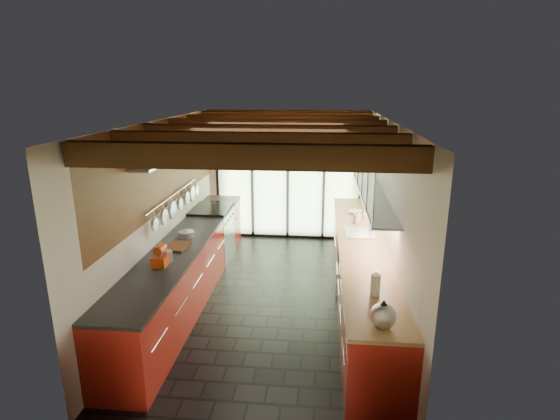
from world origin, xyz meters
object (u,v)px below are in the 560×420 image
object	(u,v)px
bowl	(355,212)
stand_mixer	(162,256)
paper_towel	(375,285)
soap_bottle	(357,216)
kettle	(383,314)

from	to	relation	value
bowl	stand_mixer	bearing A→B (deg)	-135.89
paper_towel	soap_bottle	xyz separation A→B (m)	(0.00, 2.54, -0.01)
stand_mixer	paper_towel	distance (m)	2.61
stand_mixer	kettle	world-z (taller)	kettle
paper_towel	bowl	world-z (taller)	paper_towel
soap_bottle	paper_towel	bearing A→B (deg)	-90.00
soap_bottle	kettle	bearing A→B (deg)	-90.00
soap_bottle	bowl	size ratio (longest dim) A/B	0.96
kettle	bowl	world-z (taller)	kettle
kettle	bowl	distance (m)	3.68
kettle	soap_bottle	bearing A→B (deg)	90.00
paper_towel	soap_bottle	distance (m)	2.54
kettle	paper_towel	size ratio (longest dim) A/B	1.17
bowl	paper_towel	bearing A→B (deg)	-90.00
stand_mixer	paper_towel	size ratio (longest dim) A/B	1.05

